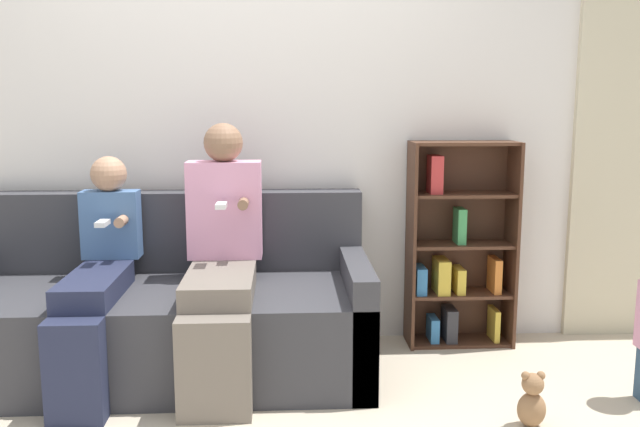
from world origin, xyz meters
name	(u,v)px	position (x,y,z in m)	size (l,w,h in m)	color
ground_plane	(224,418)	(0.00, 0.00, 0.00)	(14.00, 14.00, 0.00)	beige
back_wall	(235,118)	(0.00, 1.04, 1.27)	(10.00, 0.06, 2.55)	silver
curtain_panel	(632,149)	(2.25, 0.99, 1.10)	(0.68, 0.04, 2.20)	beige
couch	(162,315)	(-0.36, 0.56, 0.29)	(2.09, 0.91, 0.88)	#38383D
adult_seated	(221,253)	(-0.04, 0.45, 0.64)	(0.38, 0.85, 1.26)	#70665B
child_seated	(97,273)	(-0.63, 0.40, 0.56)	(0.29, 0.86, 1.09)	#232842
bookshelf	(457,251)	(1.24, 0.90, 0.53)	(0.59, 0.25, 1.15)	#4C2D1E
teddy_bear	(532,401)	(1.31, -0.14, 0.11)	(0.12, 0.10, 0.25)	#936B47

